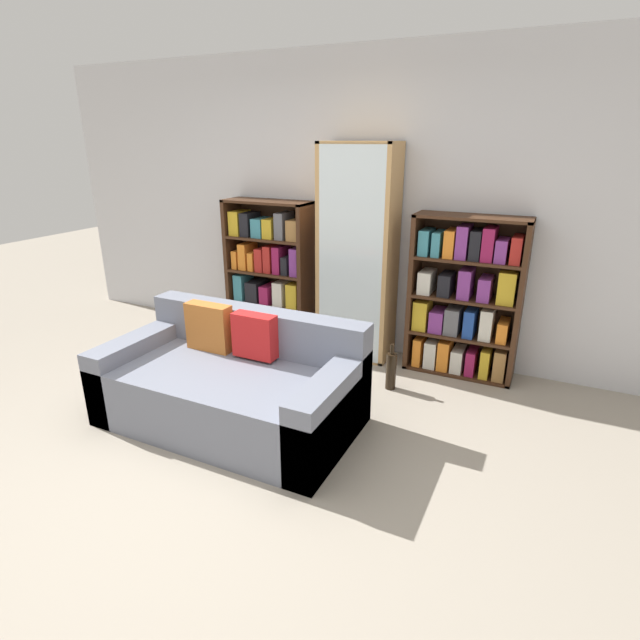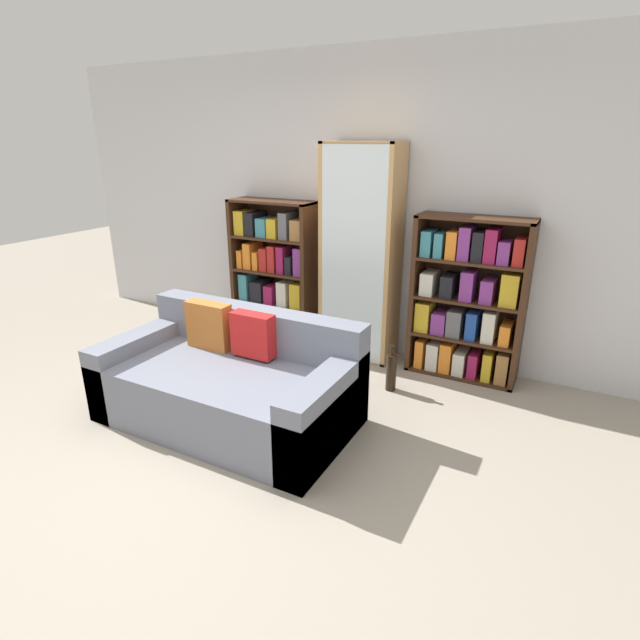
{
  "view_description": "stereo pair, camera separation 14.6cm",
  "coord_description": "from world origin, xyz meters",
  "px_view_note": "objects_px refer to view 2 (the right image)",
  "views": [
    {
      "loc": [
        1.81,
        -2.01,
        1.95
      ],
      "look_at": [
        0.19,
        1.33,
        0.59
      ],
      "focal_mm": 28.0,
      "sensor_mm": 36.0,
      "label": 1
    },
    {
      "loc": [
        1.94,
        -1.94,
        1.95
      ],
      "look_at": [
        0.19,
        1.33,
        0.59
      ],
      "focal_mm": 28.0,
      "sensor_mm": 36.0,
      "label": 2
    }
  ],
  "objects_px": {
    "bookshelf_left": "(274,273)",
    "bookshelf_right": "(467,302)",
    "display_cabinet": "(361,256)",
    "wine_bottle": "(391,372)",
    "couch": "(230,384)"
  },
  "relations": [
    {
      "from": "display_cabinet",
      "to": "bookshelf_right",
      "type": "bearing_deg",
      "value": 0.94
    },
    {
      "from": "display_cabinet",
      "to": "bookshelf_right",
      "type": "height_order",
      "value": "display_cabinet"
    },
    {
      "from": "couch",
      "to": "bookshelf_right",
      "type": "height_order",
      "value": "bookshelf_right"
    },
    {
      "from": "bookshelf_left",
      "to": "couch",
      "type": "bearing_deg",
      "value": -68.64
    },
    {
      "from": "display_cabinet",
      "to": "wine_bottle",
      "type": "distance_m",
      "value": 1.11
    },
    {
      "from": "bookshelf_left",
      "to": "bookshelf_right",
      "type": "height_order",
      "value": "bookshelf_left"
    },
    {
      "from": "bookshelf_left",
      "to": "bookshelf_right",
      "type": "xyz_separation_m",
      "value": [
        1.92,
        -0.0,
        -0.01
      ]
    },
    {
      "from": "display_cabinet",
      "to": "bookshelf_right",
      "type": "distance_m",
      "value": 1.02
    },
    {
      "from": "bookshelf_left",
      "to": "bookshelf_right",
      "type": "bearing_deg",
      "value": -0.0
    },
    {
      "from": "couch",
      "to": "wine_bottle",
      "type": "relative_size",
      "value": 4.55
    },
    {
      "from": "couch",
      "to": "bookshelf_left",
      "type": "height_order",
      "value": "bookshelf_left"
    },
    {
      "from": "display_cabinet",
      "to": "wine_bottle",
      "type": "height_order",
      "value": "display_cabinet"
    },
    {
      "from": "couch",
      "to": "bookshelf_right",
      "type": "xyz_separation_m",
      "value": [
        1.32,
        1.53,
        0.38
      ]
    },
    {
      "from": "bookshelf_right",
      "to": "wine_bottle",
      "type": "xyz_separation_m",
      "value": [
        -0.44,
        -0.57,
        -0.5
      ]
    },
    {
      "from": "bookshelf_right",
      "to": "display_cabinet",
      "type": "bearing_deg",
      "value": -179.06
    }
  ]
}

